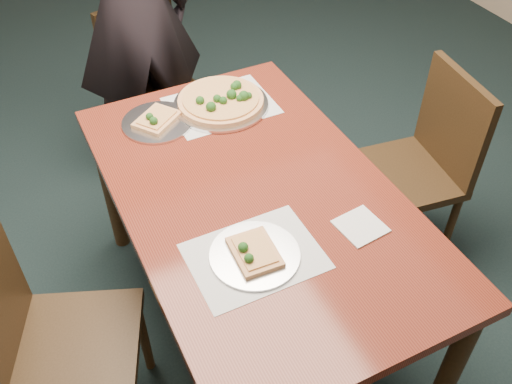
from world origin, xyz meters
name	(u,v)px	position (x,y,z in m)	size (l,w,h in m)	color
ground	(225,262)	(0.00, 0.00, 0.00)	(8.00, 8.00, 0.00)	black
dining_table	(256,211)	(-0.01, -0.35, 0.66)	(0.90, 1.50, 0.75)	#571A11
chair_far	(155,83)	(0.00, 0.83, 0.52)	(0.52, 0.52, 0.91)	black
chair_left	(45,338)	(-0.80, -0.43, 0.52)	(0.55, 0.55, 0.91)	black
chair_right	(421,160)	(0.83, -0.26, 0.52)	(0.47, 0.47, 0.91)	black
diner	(132,12)	(-0.05, 0.87, 0.89)	(0.65, 0.43, 1.78)	black
placemat_main	(221,105)	(0.09, 0.18, 0.75)	(0.42, 0.32, 0.00)	white
placemat_near	(255,256)	(-0.14, -0.61, 0.75)	(0.40, 0.30, 0.00)	white
pizza_pan	(221,101)	(0.09, 0.18, 0.77)	(0.39, 0.39, 0.07)	silver
slice_plate_near	(254,254)	(-0.14, -0.61, 0.76)	(0.28, 0.28, 0.06)	silver
slice_plate_far	(157,121)	(-0.18, 0.18, 0.76)	(0.28, 0.28, 0.06)	silver
napkin	(360,226)	(0.22, -0.65, 0.75)	(0.14, 0.14, 0.01)	white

